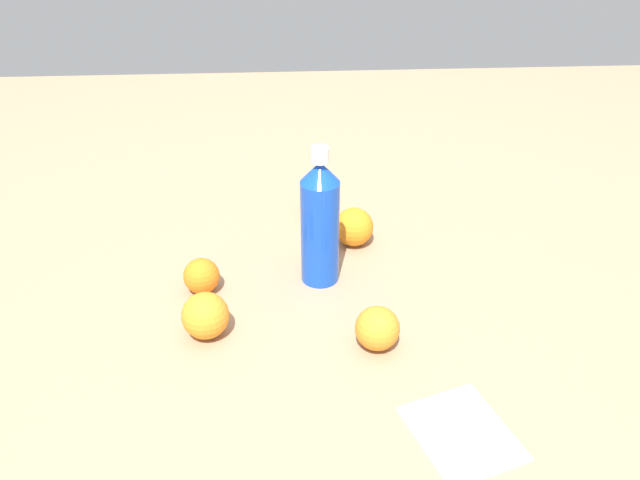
{
  "coord_description": "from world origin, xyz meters",
  "views": [
    {
      "loc": [
        0.08,
        0.92,
        0.68
      ],
      "look_at": [
        0.03,
        -0.03,
        0.08
      ],
      "focal_mm": 36.88,
      "sensor_mm": 36.0,
      "label": 1
    }
  ],
  "objects_px": {
    "orange_0": "(317,198)",
    "folded_napkin": "(462,432)",
    "water_bottle": "(320,222)",
    "orange_2": "(377,328)",
    "orange_4": "(354,227)",
    "orange_1": "(205,316)",
    "orange_3": "(202,276)"
  },
  "relations": [
    {
      "from": "orange_0",
      "to": "orange_2",
      "type": "relative_size",
      "value": 0.97
    },
    {
      "from": "water_bottle",
      "to": "orange_0",
      "type": "distance_m",
      "value": 0.25
    },
    {
      "from": "water_bottle",
      "to": "orange_3",
      "type": "bearing_deg",
      "value": 114.14
    },
    {
      "from": "orange_1",
      "to": "orange_3",
      "type": "xyz_separation_m",
      "value": [
        0.02,
        -0.12,
        -0.01
      ]
    },
    {
      "from": "orange_2",
      "to": "orange_3",
      "type": "distance_m",
      "value": 0.32
    },
    {
      "from": "orange_2",
      "to": "orange_3",
      "type": "xyz_separation_m",
      "value": [
        0.28,
        -0.16,
        -0.0
      ]
    },
    {
      "from": "water_bottle",
      "to": "orange_1",
      "type": "xyz_separation_m",
      "value": [
        0.19,
        0.14,
        -0.08
      ]
    },
    {
      "from": "orange_2",
      "to": "folded_napkin",
      "type": "relative_size",
      "value": 0.48
    },
    {
      "from": "orange_0",
      "to": "orange_4",
      "type": "height_order",
      "value": "orange_4"
    },
    {
      "from": "orange_3",
      "to": "folded_napkin",
      "type": "xyz_separation_m",
      "value": [
        -0.37,
        0.34,
        -0.03
      ]
    },
    {
      "from": "orange_1",
      "to": "orange_4",
      "type": "height_order",
      "value": "same"
    },
    {
      "from": "orange_4",
      "to": "folded_napkin",
      "type": "distance_m",
      "value": 0.49
    },
    {
      "from": "orange_0",
      "to": "folded_napkin",
      "type": "xyz_separation_m",
      "value": [
        -0.16,
        0.6,
        -0.03
      ]
    },
    {
      "from": "orange_1",
      "to": "orange_2",
      "type": "distance_m",
      "value": 0.27
    },
    {
      "from": "orange_1",
      "to": "orange_2",
      "type": "relative_size",
      "value": 1.08
    },
    {
      "from": "orange_1",
      "to": "orange_3",
      "type": "distance_m",
      "value": 0.12
    },
    {
      "from": "orange_4",
      "to": "folded_napkin",
      "type": "height_order",
      "value": "orange_4"
    },
    {
      "from": "water_bottle",
      "to": "orange_2",
      "type": "height_order",
      "value": "water_bottle"
    },
    {
      "from": "orange_0",
      "to": "orange_2",
      "type": "bearing_deg",
      "value": 99.33
    },
    {
      "from": "orange_0",
      "to": "folded_napkin",
      "type": "bearing_deg",
      "value": 104.86
    },
    {
      "from": "water_bottle",
      "to": "orange_2",
      "type": "relative_size",
      "value": 3.65
    },
    {
      "from": "orange_2",
      "to": "orange_3",
      "type": "height_order",
      "value": "orange_2"
    },
    {
      "from": "orange_1",
      "to": "folded_napkin",
      "type": "xyz_separation_m",
      "value": [
        -0.36,
        0.22,
        -0.03
      ]
    },
    {
      "from": "orange_0",
      "to": "orange_4",
      "type": "distance_m",
      "value": 0.14
    },
    {
      "from": "folded_napkin",
      "to": "water_bottle",
      "type": "bearing_deg",
      "value": -65.43
    },
    {
      "from": "water_bottle",
      "to": "orange_2",
      "type": "bearing_deg",
      "value": -140.6
    },
    {
      "from": "orange_0",
      "to": "water_bottle",
      "type": "bearing_deg",
      "value": 88.16
    },
    {
      "from": "folded_napkin",
      "to": "orange_4",
      "type": "bearing_deg",
      "value": -78.59
    },
    {
      "from": "orange_0",
      "to": "folded_napkin",
      "type": "relative_size",
      "value": 0.47
    },
    {
      "from": "orange_2",
      "to": "orange_4",
      "type": "distance_m",
      "value": 0.3
    },
    {
      "from": "orange_2",
      "to": "water_bottle",
      "type": "bearing_deg",
      "value": -67.49
    },
    {
      "from": "orange_0",
      "to": "folded_napkin",
      "type": "height_order",
      "value": "orange_0"
    }
  ]
}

